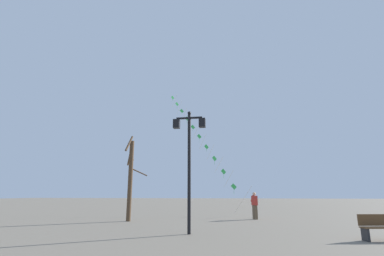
% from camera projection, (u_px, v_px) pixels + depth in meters
% --- Properties ---
extents(ground_plane, '(160.00, 160.00, 0.00)m').
position_uv_depth(ground_plane, '(235.00, 215.00, 21.17)').
color(ground_plane, '#756B5B').
extents(twin_lantern_lamp_post, '(1.45, 0.28, 5.24)m').
position_uv_depth(twin_lantern_lamp_post, '(189.00, 147.00, 12.23)').
color(twin_lantern_lamp_post, black).
rests_on(twin_lantern_lamp_post, ground_plane).
extents(kite_train, '(9.01, 12.09, 13.68)m').
position_uv_depth(kite_train, '(199.00, 136.00, 27.86)').
color(kite_train, brown).
rests_on(kite_train, ground_plane).
extents(kite_flyer, '(0.46, 0.60, 1.71)m').
position_uv_depth(kite_flyer, '(255.00, 205.00, 18.19)').
color(kite_flyer, brown).
rests_on(kite_flyer, ground_plane).
extents(bare_tree, '(1.53, 1.99, 5.22)m').
position_uv_depth(bare_tree, '(130.00, 176.00, 17.35)').
color(bare_tree, '#4C3826').
rests_on(bare_tree, ground_plane).
extents(park_bench, '(1.66, 0.75, 0.89)m').
position_uv_depth(park_bench, '(383.00, 227.00, 9.91)').
color(park_bench, brown).
rests_on(park_bench, ground_plane).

